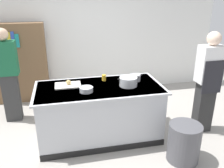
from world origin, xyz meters
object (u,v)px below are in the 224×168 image
Objects in this scene: bookshelf at (21,64)px; mixing_bowl at (86,90)px; juice_cup at (104,78)px; person_guest at (8,74)px; person_chef at (208,81)px; trash_bin at (184,143)px; sauce_pan at (135,78)px; stock_pot at (128,82)px; onion at (68,82)px.

mixing_bowl is at bearing -58.85° from bookshelf.
juice_cup is 0.06× the size of person_guest.
juice_cup is at bearing 78.54° from person_chef.
person_guest reaches higher than mixing_bowl.
trash_bin is 0.33× the size of person_chef.
mixing_bowl is at bearing -160.51° from sauce_pan.
stock_pot is 0.68m from mixing_bowl.
trash_bin is (1.28, -0.68, -0.65)m from mixing_bowl.
onion is 0.04× the size of person_chef.
trash_bin is 0.33× the size of bookshelf.
trash_bin is 3.65m from bookshelf.
person_chef is (1.65, -0.43, -0.04)m from juice_cup.
stock_pot is (0.91, -0.21, 0.01)m from onion.
person_guest is (-1.62, 0.68, -0.04)m from juice_cup.
mixing_bowl is 0.35× the size of trash_bin.
juice_cup is at bearing 167.05° from sauce_pan.
sauce_pan is at bearing 113.85° from trash_bin.
person_chef is at bearing 43.10° from trash_bin.
sauce_pan is 0.42× the size of trash_bin.
sauce_pan reaches higher than mixing_bowl.
trash_bin is at bearing -51.91° from stock_pot.
person_guest reaches higher than stock_pot.
onion is 1.29m from person_guest.
juice_cup is at bearing 10.34° from onion.
stock_pot is at bearing -131.65° from sauce_pan.
stock_pot is 0.20× the size of bookshelf.
person_chef reaches higher than onion.
juice_cup is at bearing 50.56° from mixing_bowl.
stock_pot reaches higher than trash_bin.
person_chef is at bearing -8.31° from onion.
sauce_pan is (1.09, -0.01, -0.00)m from onion.
bookshelf reaches higher than onion.
stock_pot is at bearing 128.09° from trash_bin.
sauce_pan is at bearing 51.57° from person_guest.
sauce_pan reaches higher than onion.
bookshelf is (-3.17, 1.97, -0.06)m from person_chef.
mixing_bowl is at bearing -171.49° from stock_pot.
juice_cup reaches higher than trash_bin.
trash_bin is (1.52, -0.99, -0.67)m from onion.
bookshelf is (-0.94, 1.65, -0.10)m from onion.
sauce_pan reaches higher than trash_bin.
sauce_pan is 0.90m from mixing_bowl.
sauce_pan is at bearing 77.77° from person_chef.
mixing_bowl is at bearing 152.09° from trash_bin.
onion is at bearing 147.02° from trash_bin.
stock_pot reaches higher than sauce_pan.
mixing_bowl is 1.99m from person_chef.
person_guest is at bearing 139.40° from mixing_bowl.
onion is 0.59m from juice_cup.
mixing_bowl is (0.24, -0.31, -0.02)m from onion.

